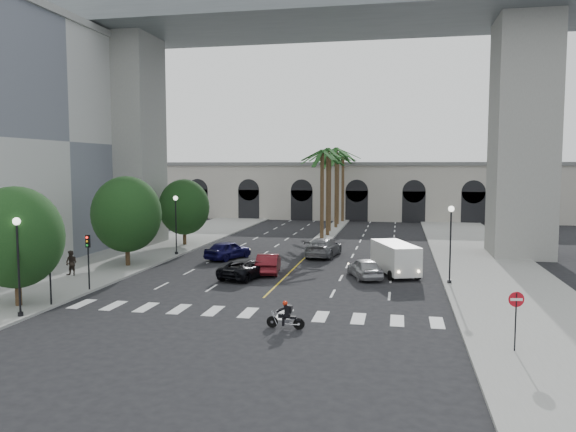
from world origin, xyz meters
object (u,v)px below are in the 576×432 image
(motorcycle_rider, at_px, (287,316))
(do_not_enter_sign, at_px, (516,309))
(car_c, at_px, (247,268))
(pedestrian_a, at_px, (44,264))
(lamp_post_right, at_px, (451,238))
(car_a, at_px, (365,268))
(traffic_signal_near, at_px, (50,264))
(traffic_signal_far, at_px, (88,253))
(car_d, at_px, (323,247))
(lamp_post_left_far, at_px, (176,220))
(cargo_van, at_px, (395,257))
(pedestrian_b, at_px, (71,263))
(car_b, at_px, (268,263))
(car_e, at_px, (228,250))
(lamp_post_left_near, at_px, (18,258))

(motorcycle_rider, bearing_deg, do_not_enter_sign, -5.50)
(car_c, distance_m, pedestrian_a, 14.48)
(lamp_post_right, relative_size, do_not_enter_sign, 1.97)
(car_a, relative_size, do_not_enter_sign, 1.58)
(pedestrian_a, bearing_deg, lamp_post_right, -17.29)
(traffic_signal_near, xyz_separation_m, traffic_signal_far, (0.00, 4.00, 0.00))
(car_d, bearing_deg, car_a, 122.13)
(lamp_post_left_far, relative_size, car_c, 1.07)
(lamp_post_left_far, xyz_separation_m, cargo_van, (19.19, -5.13, -1.92))
(lamp_post_left_far, relative_size, car_a, 1.25)
(lamp_post_right, distance_m, pedestrian_b, 26.60)
(car_b, height_order, pedestrian_a, pedestrian_a)
(motorcycle_rider, bearing_deg, cargo_van, 75.44)
(car_b, bearing_deg, pedestrian_b, 9.60)
(car_e, relative_size, do_not_enter_sign, 1.71)
(traffic_signal_far, bearing_deg, pedestrian_b, 133.68)
(lamp_post_left_near, bearing_deg, lamp_post_left_far, 90.00)
(car_d, bearing_deg, lamp_post_left_far, 16.31)
(lamp_post_left_near, height_order, car_a, lamp_post_left_near)
(car_a, xyz_separation_m, pedestrian_b, (-20.64, -3.97, 0.32))
(car_c, bearing_deg, lamp_post_left_far, -26.35)
(car_c, relative_size, car_d, 0.87)
(car_a, relative_size, cargo_van, 0.73)
(cargo_van, height_order, pedestrian_a, cargo_van)
(traffic_signal_far, distance_m, car_b, 12.91)
(lamp_post_right, height_order, car_b, lamp_post_right)
(traffic_signal_near, bearing_deg, motorcycle_rider, -6.16)
(lamp_post_left_far, xyz_separation_m, lamp_post_right, (22.80, -8.00, 0.00))
(lamp_post_left_near, xyz_separation_m, motorcycle_rider, (14.05, 1.00, -2.59))
(lamp_post_left_far, bearing_deg, pedestrian_a, -116.01)
(pedestrian_a, bearing_deg, cargo_van, -9.91)
(motorcycle_rider, relative_size, car_c, 0.39)
(lamp_post_left_far, relative_size, traffic_signal_far, 1.47)
(car_d, height_order, do_not_enter_sign, do_not_enter_sign)
(pedestrian_b, relative_size, do_not_enter_sign, 0.66)
(car_d, height_order, pedestrian_b, pedestrian_b)
(lamp_post_right, distance_m, motorcycle_rider, 15.08)
(lamp_post_right, bearing_deg, do_not_enter_sign, -83.68)
(car_c, xyz_separation_m, pedestrian_b, (-12.36, -2.39, 0.36))
(traffic_signal_far, relative_size, car_e, 0.78)
(lamp_post_left_far, height_order, cargo_van, lamp_post_left_far)
(motorcycle_rider, xyz_separation_m, pedestrian_b, (-17.63, 9.36, 0.42))
(pedestrian_b, height_order, do_not_enter_sign, do_not_enter_sign)
(lamp_post_right, bearing_deg, car_b, 172.42)
(lamp_post_left_far, distance_m, lamp_post_right, 24.16)
(car_c, xyz_separation_m, cargo_van, (10.41, 3.13, 0.61))
(traffic_signal_near, height_order, car_e, traffic_signal_near)
(car_c, height_order, pedestrian_a, pedestrian_a)
(car_b, bearing_deg, traffic_signal_far, 31.66)
(car_d, xyz_separation_m, do_not_enter_sign, (11.43, -23.96, 1.15))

